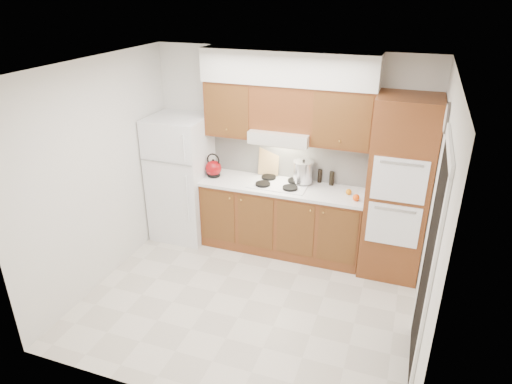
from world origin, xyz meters
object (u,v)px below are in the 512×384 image
fridge (181,178)px  kettle (214,168)px  stock_pot (303,172)px  oven_cabinet (398,190)px

fridge → kettle: bearing=3.5°
kettle → stock_pot: bearing=18.0°
fridge → stock_pot: bearing=6.7°
fridge → stock_pot: size_ratio=6.50×
fridge → stock_pot: fridge is taller
fridge → stock_pot: (1.66, 0.19, 0.24)m
kettle → stock_pot: stock_pot is taller
oven_cabinet → kettle: size_ratio=10.24×
fridge → oven_cabinet: 2.86m
oven_cabinet → stock_pot: size_ratio=8.31×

